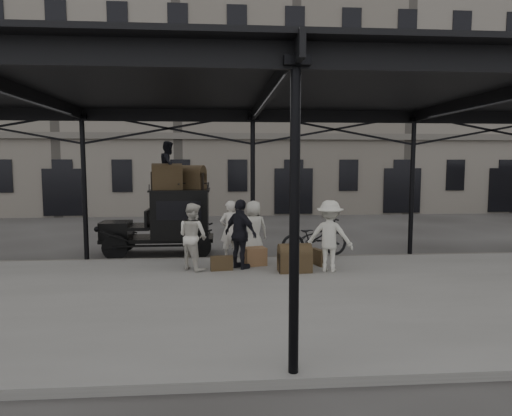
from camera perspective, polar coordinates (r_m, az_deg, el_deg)
The scene contains 18 objects.
ground at distance 12.25m, azimuth 0.28°, elevation -8.70°, with size 120.00×120.00×0.00m, color #383533.
platform at distance 10.31m, azimuth 1.23°, elevation -11.06°, with size 28.00×8.00×0.15m, color slate.
canopy at distance 10.26m, azimuth 1.13°, elevation 14.38°, with size 22.50×9.00×4.74m.
building_frontage at distance 30.09m, azimuth -2.67°, elevation 13.29°, with size 64.00×8.00×14.00m, color slate.
taxi at distance 15.24m, azimuth -10.56°, elevation -1.33°, with size 3.65×1.55×2.18m.
porter_left at distance 13.77m, azimuth -3.29°, elevation -2.72°, with size 0.64×0.42×1.76m, color silver.
porter_midleft at distance 12.47m, azimuth -7.90°, elevation -3.53°, with size 0.88×0.69×1.82m, color beige.
porter_centre at distance 13.81m, azimuth -0.31°, elevation -2.69°, with size 0.86×0.56×1.76m, color beige.
porter_official at distance 12.45m, azimuth -1.94°, elevation -3.29°, with size 1.12×0.46×1.90m, color black.
porter_right at distance 12.28m, azimuth 9.19°, elevation -3.48°, with size 1.23×0.71×1.90m, color beige.
bicycle at distance 14.11m, azimuth 7.31°, elevation -3.73°, with size 0.79×2.26×1.19m, color black.
porter_roof at distance 15.03m, azimuth -10.84°, elevation 5.26°, with size 0.75×0.59×1.55m, color black.
steamer_trunk_roof_near at distance 14.90m, azimuth -11.06°, elevation 3.61°, with size 0.95×0.58×0.69m, color #453620, non-canonical shape.
steamer_trunk_roof_far at distance 15.28m, azimuth -8.07°, elevation 3.62°, with size 0.88×0.54×0.64m, color #453620, non-canonical shape.
steamer_trunk_platform at distance 12.24m, azimuth 4.85°, elevation -6.48°, with size 0.86×0.53×0.63m, color #453620, non-canonical shape.
wicker_hamper at distance 12.98m, azimuth -0.15°, elevation -6.06°, with size 0.60×0.45×0.50m, color brown.
suitcase_upright at distance 13.10m, azimuth 7.76°, elevation -6.11°, with size 0.15×0.60×0.45m, color #453620.
suitcase_flat at distance 12.38m, azimuth -4.31°, elevation -6.89°, with size 0.60×0.15×0.40m, color #453620.
Camera 1 is at (-1.00, -11.82, 3.06)m, focal length 32.00 mm.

